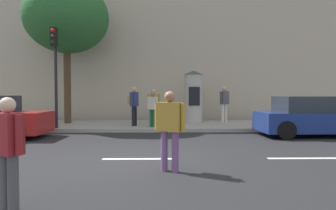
% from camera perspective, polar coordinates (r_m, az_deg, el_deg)
% --- Properties ---
extents(ground_plane, '(80.00, 80.00, 0.00)m').
position_cam_1_polar(ground_plane, '(7.44, -5.33, -10.06)').
color(ground_plane, '#232326').
extents(sidewalk_curb, '(36.00, 4.00, 0.15)m').
position_cam_1_polar(sidewalk_curb, '(14.34, -3.22, -3.86)').
color(sidewalk_curb, '#9E9B93').
rests_on(sidewalk_curb, ground_plane).
extents(lane_markings, '(25.80, 0.16, 0.01)m').
position_cam_1_polar(lane_markings, '(7.44, -5.33, -10.03)').
color(lane_markings, silver).
rests_on(lane_markings, ground_plane).
extents(building_backdrop, '(36.00, 5.00, 11.92)m').
position_cam_1_polar(building_backdrop, '(19.76, -2.67, 14.97)').
color(building_backdrop, '#B7A893').
rests_on(building_backdrop, ground_plane).
extents(traffic_light, '(0.24, 0.45, 4.10)m').
position_cam_1_polar(traffic_light, '(13.31, -20.49, 7.81)').
color(traffic_light, black).
rests_on(traffic_light, sidewalk_curb).
extents(poster_column, '(0.98, 0.98, 2.57)m').
position_cam_1_polar(poster_column, '(15.05, 4.78, 1.67)').
color(poster_column, '#B2ADA3').
rests_on(poster_column, sidewalk_curb).
extents(street_tree, '(3.99, 3.99, 6.76)m').
position_cam_1_polar(street_tree, '(15.82, -18.50, 15.26)').
color(street_tree, '#4C3826').
rests_on(street_tree, sidewalk_curb).
extents(pedestrian_with_backpack, '(0.61, 0.52, 1.62)m').
position_cam_1_polar(pedestrian_with_backpack, '(6.13, 0.40, -3.48)').
color(pedestrian_with_backpack, '#724C84').
rests_on(pedestrian_with_backpack, ground_plane).
extents(pedestrian_in_light_jacket, '(0.49, 0.41, 1.53)m').
position_cam_1_polar(pedestrian_in_light_jacket, '(4.56, -27.79, -6.86)').
color(pedestrian_in_light_jacket, '#4C4C51').
rests_on(pedestrian_in_light_jacket, ground_plane).
extents(pedestrian_tallest, '(0.46, 0.46, 1.50)m').
position_cam_1_polar(pedestrian_tallest, '(12.91, -2.88, -0.35)').
color(pedestrian_tallest, '#1E5938').
rests_on(pedestrian_tallest, sidewalk_curb).
extents(pedestrian_with_bag, '(0.48, 0.54, 1.73)m').
position_cam_1_polar(pedestrian_with_bag, '(13.44, -6.44, 0.43)').
color(pedestrian_with_bag, black).
rests_on(pedestrian_with_bag, sidewalk_curb).
extents(pedestrian_in_red_top, '(0.51, 0.46, 1.78)m').
position_cam_1_polar(pedestrian_in_red_top, '(15.41, 10.55, 0.74)').
color(pedestrian_in_red_top, silver).
rests_on(pedestrian_in_red_top, sidewalk_curb).
extents(pedestrian_near_pole, '(0.59, 0.27, 1.64)m').
position_cam_1_polar(pedestrian_near_pole, '(13.96, -2.71, 0.23)').
color(pedestrian_near_pole, '#724C84').
rests_on(pedestrian_near_pole, sidewalk_curb).
extents(parked_car_dark, '(4.22, 1.96, 1.48)m').
position_cam_1_polar(parked_car_dark, '(12.48, 25.73, -2.05)').
color(parked_car_dark, navy).
rests_on(parked_car_dark, ground_plane).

